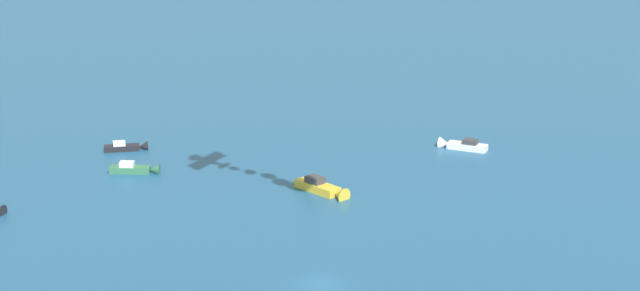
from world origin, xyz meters
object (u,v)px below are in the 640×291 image
object	(u,v)px
motorboat_mid_cluster	(461,145)
motorboat_outer_ring_a	(137,169)
motorboat_outer_ring_b	(324,189)
motorboat_offshore	(128,147)

from	to	relation	value
motorboat_mid_cluster	motorboat_outer_ring_a	size ratio (longest dim) A/B	1.03
motorboat_mid_cluster	motorboat_outer_ring_b	size ratio (longest dim) A/B	0.94
motorboat_mid_cluster	motorboat_outer_ring_b	bearing A→B (deg)	-138.03
motorboat_mid_cluster	motorboat_outer_ring_b	xyz separation A→B (m)	(-21.97, -19.76, 0.10)
motorboat_offshore	motorboat_outer_ring_a	world-z (taller)	motorboat_outer_ring_a
motorboat_mid_cluster	motorboat_offshore	bearing A→B (deg)	178.31
motorboat_offshore	motorboat_outer_ring_a	size ratio (longest dim) A/B	0.92
motorboat_outer_ring_b	motorboat_offshore	bearing A→B (deg)	143.81
motorboat_outer_ring_a	motorboat_outer_ring_b	distance (m)	28.53
motorboat_mid_cluster	motorboat_outer_ring_a	world-z (taller)	motorboat_mid_cluster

